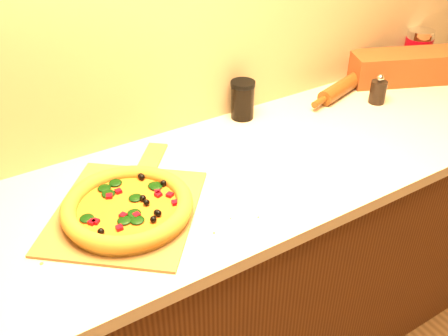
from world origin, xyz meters
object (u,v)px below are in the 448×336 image
(coffee_canister, at_px, (418,47))
(pizza, at_px, (128,207))
(pizza_peel, at_px, (128,207))
(rolling_pin, at_px, (344,86))
(pepper_grinder, at_px, (378,91))
(dark_jar, at_px, (243,100))

(coffee_canister, bearing_deg, pizza, -168.29)
(pizza_peel, relative_size, rolling_pin, 1.35)
(pepper_grinder, height_order, dark_jar, dark_jar)
(pepper_grinder, bearing_deg, pizza_peel, -174.56)
(pizza, xyz_separation_m, dark_jar, (0.58, 0.31, 0.04))
(pepper_grinder, xyz_separation_m, dark_jar, (-0.51, 0.17, 0.02))
(dark_jar, bearing_deg, coffee_canister, 0.25)
(coffee_canister, bearing_deg, pizza_peel, -169.42)
(pizza_peel, height_order, rolling_pin, rolling_pin)
(rolling_pin, height_order, coffee_canister, coffee_canister)
(rolling_pin, distance_m, dark_jar, 0.46)
(pizza_peel, bearing_deg, coffee_canister, 50.83)
(dark_jar, bearing_deg, pizza_peel, -154.05)
(coffee_canister, height_order, dark_jar, coffee_canister)
(coffee_canister, distance_m, dark_jar, 0.93)
(pizza, relative_size, dark_jar, 2.51)
(pizza_peel, bearing_deg, rolling_pin, 52.96)
(pizza_peel, bearing_deg, dark_jar, 66.20)
(pizza, height_order, dark_jar, dark_jar)
(pizza_peel, xyz_separation_m, coffee_canister, (1.50, 0.28, 0.08))
(coffee_canister, xyz_separation_m, dark_jar, (-0.93, -0.00, -0.01))
(pizza_peel, relative_size, pizza, 1.62)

